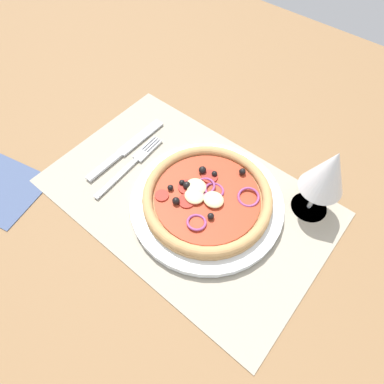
# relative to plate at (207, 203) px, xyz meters

# --- Properties ---
(ground_plane) EXTENTS (1.90, 1.40, 0.02)m
(ground_plane) POSITION_rel_plate_xyz_m (-0.04, -0.01, -0.02)
(ground_plane) COLOR olive
(placemat) EXTENTS (0.51, 0.33, 0.00)m
(placemat) POSITION_rel_plate_xyz_m (-0.04, -0.01, -0.01)
(placemat) COLOR #A39984
(placemat) RESTS_ON ground_plane
(plate) EXTENTS (0.27, 0.27, 0.01)m
(plate) POSITION_rel_plate_xyz_m (0.00, 0.00, 0.00)
(plate) COLOR white
(plate) RESTS_ON placemat
(pizza) EXTENTS (0.23, 0.23, 0.03)m
(pizza) POSITION_rel_plate_xyz_m (-0.00, -0.00, 0.02)
(pizza) COLOR tan
(pizza) RESTS_ON plate
(fork) EXTENTS (0.03, 0.18, 0.00)m
(fork) POSITION_rel_plate_xyz_m (-0.17, -0.02, -0.00)
(fork) COLOR #B2B5BA
(fork) RESTS_ON placemat
(knife) EXTENTS (0.02, 0.20, 0.01)m
(knife) POSITION_rel_plate_xyz_m (-0.21, 0.00, -0.00)
(knife) COLOR #B2B5BA
(knife) RESTS_ON placemat
(wine_glass) EXTENTS (0.07, 0.07, 0.15)m
(wine_glass) POSITION_rel_plate_xyz_m (0.14, 0.11, 0.09)
(wine_glass) COLOR silver
(wine_glass) RESTS_ON ground_plane
(napkin) EXTENTS (0.16, 0.15, 0.00)m
(napkin) POSITION_rel_plate_xyz_m (-0.31, -0.21, -0.01)
(napkin) COLOR #425175
(napkin) RESTS_ON ground_plane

